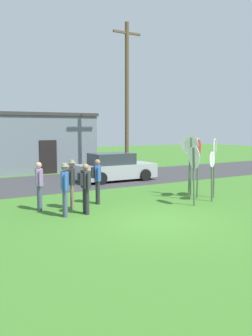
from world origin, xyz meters
The scene contains 16 objects.
ground_plane centered at (0.00, 0.00, 0.00)m, with size 80.00×80.00×0.00m, color #3D7528.
street_asphalt centered at (0.00, 9.19, 0.00)m, with size 60.00×6.40×0.01m, color #38383A.
building_background centered at (0.89, 15.52, 1.92)m, with size 7.01×5.47×3.82m.
utility_pole centered at (4.63, 9.53, 4.63)m, with size 1.80×0.24×8.89m.
parked_car_on_street centered at (3.04, 8.17, 0.69)m, with size 4.32×2.07×1.51m.
stop_sign_low_front centered at (4.25, 1.93, 1.69)m, with size 0.67×0.52×2.44m.
stop_sign_nearest centered at (3.62, 2.21, 1.68)m, with size 0.67×0.44×2.44m.
stop_sign_center_cluster centered at (3.59, 2.67, 1.80)m, with size 0.47×0.73×2.60m.
stop_sign_leaning_left centered at (3.62, 1.41, 1.30)m, with size 0.56×0.31×1.95m.
stop_sign_rear_left centered at (2.50, 1.17, 1.52)m, with size 0.25×0.83×2.22m.
stop_sign_tallest centered at (3.14, 2.08, 1.66)m, with size 0.23×0.59×2.51m.
person_holding_notes centered at (-1.46, 2.03, 0.98)m, with size 0.36×0.57×1.69m.
person_with_sunhat centered at (-2.61, 3.33, 0.95)m, with size 0.27×0.57×1.69m.
person_in_dark_shirt centered at (-2.16, 2.06, 0.98)m, with size 0.32×0.56×1.74m.
person_in_teal centered at (-1.56, 3.00, 1.01)m, with size 0.44×0.53×1.74m.
person_on_left centered at (-0.40, 3.30, 0.98)m, with size 0.43×0.54×1.69m.
Camera 1 is at (-6.25, -8.69, 2.86)m, focal length 38.14 mm.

